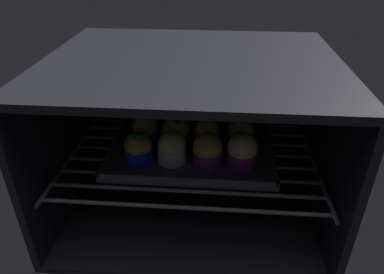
{
  "coord_description": "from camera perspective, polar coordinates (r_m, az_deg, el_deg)",
  "views": [
    {
      "loc": [
        5.5,
        -46.11,
        57.33
      ],
      "look_at": [
        0.0,
        22.73,
        17.1
      ],
      "focal_mm": 33.1,
      "sensor_mm": 36.0,
      "label": 1
    }
  ],
  "objects": [
    {
      "name": "muffin_row1_col1",
      "position": [
        0.8,
        -2.6,
        0.9
      ],
      "size": [
        6.26,
        6.26,
        6.84
      ],
      "color": "#1928B7",
      "rests_on": "baking_tray"
    },
    {
      "name": "muffin_row2_col0",
      "position": [
        0.87,
        -6.73,
        3.29
      ],
      "size": [
        5.91,
        5.91,
        6.53
      ],
      "color": "#1928B7",
      "rests_on": "baking_tray"
    },
    {
      "name": "muffin_row2_col2",
      "position": [
        0.86,
        2.73,
        3.02
      ],
      "size": [
        6.29,
        6.29,
        6.84
      ],
      "color": "#1928B7",
      "rests_on": "baking_tray"
    },
    {
      "name": "muffin_row0_col2",
      "position": [
        0.73,
        2.51,
        -2.16
      ],
      "size": [
        6.05,
        6.05,
        7.19
      ],
      "color": "#7A238C",
      "rests_on": "baking_tray"
    },
    {
      "name": "muffin_row1_col0",
      "position": [
        0.81,
        -7.55,
        1.17
      ],
      "size": [
        5.91,
        5.91,
        7.01
      ],
      "color": "#1928B7",
      "rests_on": "baking_tray"
    },
    {
      "name": "oven_cavity",
      "position": [
        0.83,
        0.19,
        1.16
      ],
      "size": [
        59.0,
        47.0,
        37.0
      ],
      "color": "black",
      "rests_on": "ground"
    },
    {
      "name": "muffin_row2_col3",
      "position": [
        0.86,
        7.8,
        2.61
      ],
      "size": [
        5.91,
        5.91,
        6.51
      ],
      "color": "#0C8C84",
      "rests_on": "baking_tray"
    },
    {
      "name": "baking_tray",
      "position": [
        0.81,
        -0.0,
        -1.47
      ],
      "size": [
        35.86,
        28.67,
        2.2
      ],
      "color": "#4C4C51",
      "rests_on": "oven_rack"
    },
    {
      "name": "muffin_row2_col1",
      "position": [
        0.86,
        -1.81,
        3.33
      ],
      "size": [
        5.92,
        5.92,
        7.22
      ],
      "color": "red",
      "rests_on": "baking_tray"
    },
    {
      "name": "muffin_row0_col1",
      "position": [
        0.74,
        -3.29,
        -1.83
      ],
      "size": [
        5.91,
        5.91,
        6.83
      ],
      "color": "silver",
      "rests_on": "baking_tray"
    },
    {
      "name": "muffin_row0_col0",
      "position": [
        0.74,
        -8.64,
        -1.78
      ],
      "size": [
        5.91,
        5.91,
        7.35
      ],
      "color": "#1928B7",
      "rests_on": "baking_tray"
    },
    {
      "name": "muffin_row0_col3",
      "position": [
        0.73,
        8.09,
        -2.17
      ],
      "size": [
        6.21,
        6.21,
        7.37
      ],
      "color": "#7A238C",
      "rests_on": "baking_tray"
    },
    {
      "name": "muffin_row1_col2",
      "position": [
        0.79,
        2.39,
        0.47
      ],
      "size": [
        5.91,
        5.91,
        6.65
      ],
      "color": "#7A238C",
      "rests_on": "baking_tray"
    },
    {
      "name": "muffin_row1_col3",
      "position": [
        0.79,
        7.73,
        0.44
      ],
      "size": [
        5.91,
        5.91,
        7.0
      ],
      "color": "#0C8C84",
      "rests_on": "baking_tray"
    },
    {
      "name": "oven_rack",
      "position": [
        0.81,
        -0.04,
        -2.4
      ],
      "size": [
        54.8,
        42.0,
        0.8
      ],
      "color": "#51515B",
      "rests_on": "oven_cavity"
    }
  ]
}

